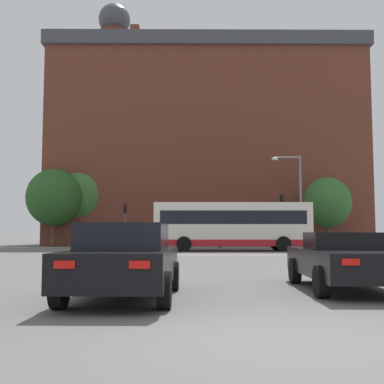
{
  "coord_description": "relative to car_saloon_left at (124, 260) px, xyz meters",
  "views": [
    {
      "loc": [
        -1.09,
        -5.89,
        1.3
      ],
      "look_at": [
        -0.85,
        26.66,
        4.0
      ],
      "focal_mm": 45.0,
      "sensor_mm": 36.0,
      "label": 1
    }
  ],
  "objects": [
    {
      "name": "stop_line_strip",
      "position": [
        2.35,
        17.65,
        -0.75
      ],
      "size": [
        9.65,
        0.3,
        0.01
      ],
      "primitive_type": "cube",
      "color": "silver",
      "rests_on": "ground_plane"
    },
    {
      "name": "far_pavement",
      "position": [
        2.35,
        30.41,
        -0.75
      ],
      "size": [
        70.72,
        2.5,
        0.01
      ],
      "primitive_type": "cube",
      "color": "gray",
      "rests_on": "ground_plane"
    },
    {
      "name": "tree_kerbside",
      "position": [
        -10.54,
        32.6,
        3.55
      ],
      "size": [
        4.79,
        4.79,
        6.82
      ],
      "color": "#4C3823",
      "rests_on": "ground_plane"
    },
    {
      "name": "tree_distant",
      "position": [
        -8.76,
        35.56,
        3.83
      ],
      "size": [
        5.46,
        5.46,
        7.45
      ],
      "color": "#4C3823",
      "rests_on": "ground_plane"
    },
    {
      "name": "car_roadster_right",
      "position": [
        4.82,
        1.37,
        -0.09
      ],
      "size": [
        2.14,
        4.43,
        1.28
      ],
      "rotation": [
        0.0,
        0.0,
        -0.03
      ],
      "color": "black",
      "rests_on": "ground_plane"
    },
    {
      "name": "ground_plane",
      "position": [
        2.35,
        -3.61,
        -0.75
      ],
      "size": [
        400.0,
        400.0,
        0.0
      ],
      "primitive_type": "plane",
      "color": "#605E5B"
    },
    {
      "name": "brick_civic_building",
      "position": [
        2.95,
        40.85,
        9.35
      ],
      "size": [
        30.68,
        15.03,
        25.9
      ],
      "color": "brown",
      "rests_on": "ground_plane"
    },
    {
      "name": "traffic_light_far_right",
      "position": [
        8.88,
        29.69,
        2.15
      ],
      "size": [
        0.26,
        0.31,
        4.32
      ],
      "color": "slate",
      "rests_on": "ground_plane"
    },
    {
      "name": "pedestrian_waiting",
      "position": [
        3.82,
        29.66,
        0.19
      ],
      "size": [
        0.37,
        0.46,
        1.62
      ],
      "rotation": [
        0.0,
        0.0,
        4.26
      ],
      "color": "black",
      "rests_on": "ground_plane"
    },
    {
      "name": "pedestrian_walking_east",
      "position": [
        0.16,
        29.54,
        0.3
      ],
      "size": [
        0.42,
        0.26,
        1.78
      ],
      "rotation": [
        0.0,
        0.0,
        6.2
      ],
      "color": "black",
      "rests_on": "ground_plane"
    },
    {
      "name": "tree_by_building",
      "position": [
        12.98,
        30.93,
        3.01
      ],
      "size": [
        4.04,
        4.04,
        5.9
      ],
      "color": "#4C3823",
      "rests_on": "ground_plane"
    },
    {
      "name": "bus_crossing_lead",
      "position": [
        4.23,
        23.38,
        1.0
      ],
      "size": [
        10.56,
        2.64,
        3.25
      ],
      "rotation": [
        0.0,
        0.0,
        -1.57
      ],
      "color": "silver",
      "rests_on": "ground_plane"
    },
    {
      "name": "car_saloon_left",
      "position": [
        0.0,
        0.0,
        0.0
      ],
      "size": [
        2.08,
        4.33,
        1.47
      ],
      "rotation": [
        0.0,
        0.0,
        -0.03
      ],
      "color": "black",
      "rests_on": "ground_plane"
    },
    {
      "name": "street_lamp_junction",
      "position": [
        8.66,
        23.62,
        3.33
      ],
      "size": [
        2.08,
        0.36,
        6.62
      ],
      "color": "slate",
      "rests_on": "ground_plane"
    },
    {
      "name": "traffic_light_far_left",
      "position": [
        -3.95,
        29.9,
        1.72
      ],
      "size": [
        0.26,
        0.31,
        3.63
      ],
      "color": "slate",
      "rests_on": "ground_plane"
    }
  ]
}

